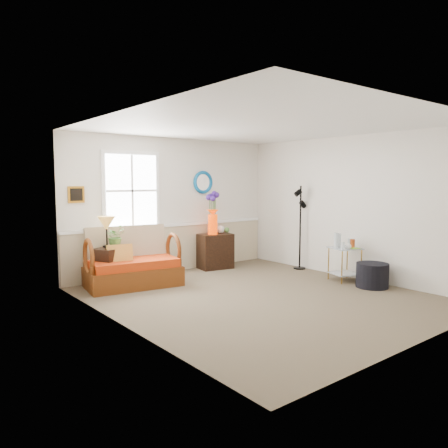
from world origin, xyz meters
TOP-DOWN VIEW (x-y plane):
  - floor at (0.00, 0.00)m, footprint 4.50×5.00m
  - ceiling at (0.00, 0.00)m, footprint 4.50×5.00m
  - walls at (0.00, 0.00)m, footprint 4.51×5.01m
  - wainscot at (0.00, 2.48)m, footprint 4.46×0.02m
  - chair_rail at (0.00, 2.47)m, footprint 4.46×0.04m
  - window at (-0.90, 2.47)m, footprint 1.14×0.06m
  - picture at (-1.92, 2.48)m, footprint 0.28×0.03m
  - mirror at (0.70, 2.48)m, footprint 0.47×0.07m
  - loveseat at (-1.21, 1.86)m, footprint 1.65×1.10m
  - throw_pillow at (-1.46, 1.82)m, footprint 0.42×0.19m
  - lamp_stand at (-1.59, 1.99)m, footprint 0.50×0.50m
  - table_lamp at (-1.60, 2.01)m, footprint 0.41×0.41m
  - potted_plant at (-1.44, 2.03)m, footprint 0.46×0.48m
  - cabinet at (0.79, 2.18)m, footprint 0.72×0.53m
  - flower_vase at (0.71, 2.17)m, footprint 0.34×0.34m
  - side_table at (1.91, -0.15)m, footprint 0.60×0.60m
  - tabletop_items at (1.91, -0.16)m, footprint 0.51×0.51m
  - floor_lamp at (2.10, 1.08)m, footprint 0.31×0.31m
  - ottoman at (1.88, -0.72)m, footprint 0.55×0.55m

SIDE VIEW (x-z plane):
  - floor at x=0.00m, z-range -0.01..0.01m
  - ottoman at x=1.88m, z-range 0.00..0.41m
  - side_table at x=1.91m, z-range 0.00..0.60m
  - lamp_stand at x=-1.59m, z-range 0.00..0.67m
  - cabinet at x=0.79m, z-range 0.00..0.71m
  - wainscot at x=0.00m, z-range 0.00..0.90m
  - loveseat at x=-1.21m, z-range 0.00..1.00m
  - throw_pillow at x=-1.46m, z-range 0.33..0.74m
  - tabletop_items at x=1.91m, z-range 0.60..0.86m
  - potted_plant at x=-1.44m, z-range 0.67..0.96m
  - floor_lamp at x=2.10m, z-range 0.00..1.68m
  - chair_rail at x=0.00m, z-range 0.89..0.95m
  - table_lamp at x=-1.60m, z-range 0.67..1.20m
  - flower_vase at x=0.71m, z-range 0.71..1.55m
  - walls at x=0.00m, z-range 0.00..2.60m
  - picture at x=-1.92m, z-range 1.41..1.69m
  - window at x=-0.90m, z-range 0.88..2.32m
  - mirror at x=0.70m, z-range 1.51..1.99m
  - ceiling at x=0.00m, z-range 2.60..2.60m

